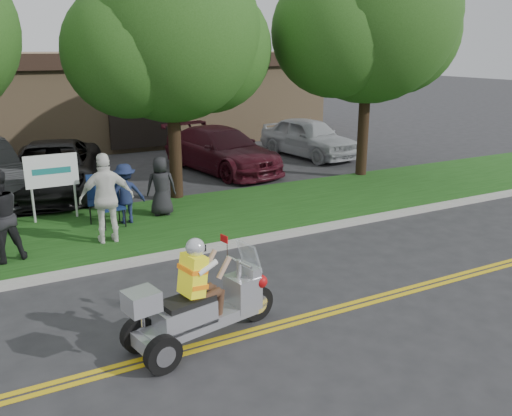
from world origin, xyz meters
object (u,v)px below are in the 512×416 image
trike_scooter (199,307)px  lawn_chair_a (99,195)px  parked_car_far_right (309,137)px  parked_car_right (221,150)px  lawn_chair_b (109,201)px  spectator_adult_right (107,198)px  parked_car_mid (53,169)px

trike_scooter → lawn_chair_a: size_ratio=2.26×
trike_scooter → parked_car_far_right: size_ratio=0.56×
parked_car_far_right → parked_car_right: bearing=-177.3°
lawn_chair_a → lawn_chair_b: 0.58m
trike_scooter → lawn_chair_a: 6.47m
trike_scooter → spectator_adult_right: 4.77m
spectator_adult_right → parked_car_far_right: (9.52, 6.49, -0.32)m
spectator_adult_right → parked_car_right: 7.82m
lawn_chair_a → parked_car_far_right: parked_car_far_right is taller
trike_scooter → parked_car_right: (5.14, 10.44, 0.18)m
lawn_chair_b → parked_car_right: 6.78m
lawn_chair_b → parked_car_right: (5.03, 4.54, 0.06)m
lawn_chair_a → spectator_adult_right: spectator_adult_right is taller
parked_car_right → trike_scooter: bearing=-127.2°
trike_scooter → parked_car_right: 11.64m
trike_scooter → lawn_chair_a: (0.01, 6.47, 0.15)m
lawn_chair_b → parked_car_far_right: size_ratio=0.23×
parked_car_mid → parked_car_far_right: bearing=23.0°
lawn_chair_a → spectator_adult_right: (-0.20, -1.74, 0.37)m
parked_car_right → lawn_chair_a: bearing=-153.3°
trike_scooter → spectator_adult_right: size_ratio=1.27×
lawn_chair_a → spectator_adult_right: bearing=-85.8°
parked_car_mid → parked_car_far_right: size_ratio=1.22×
trike_scooter → parked_car_mid: bearing=82.0°
lawn_chair_b → parked_car_far_right: bearing=26.1°
lawn_chair_b → spectator_adult_right: (-0.31, -1.17, 0.39)m
lawn_chair_a → parked_car_far_right: (9.32, 4.75, 0.04)m
lawn_chair_b → parked_car_far_right: (9.21, 5.32, 0.07)m
parked_car_far_right → lawn_chair_a: bearing=-160.9°
lawn_chair_b → parked_car_right: parked_car_right is taller
parked_car_right → parked_car_mid: bearing=174.2°
trike_scooter → spectator_adult_right: bearing=81.0°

